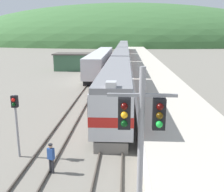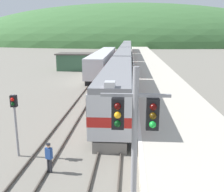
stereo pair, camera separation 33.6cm
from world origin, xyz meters
name	(u,v)px [view 2 (the right image)]	position (x,y,z in m)	size (l,w,h in m)	color
track_main	(126,59)	(0.00, 70.00, 0.08)	(1.52, 180.00, 0.16)	#4C443D
track_siding	(112,59)	(-4.01, 70.00, 0.08)	(1.52, 180.00, 0.16)	#4C443D
platform	(150,67)	(5.26, 50.00, 0.52)	(6.93, 140.00, 1.06)	#BCB5A5
distant_hills	(129,44)	(0.00, 165.05, 0.00)	(215.30, 96.88, 49.26)	#3D6B38
station_shed	(79,61)	(-9.16, 48.67, 1.73)	(8.78, 5.05, 3.42)	#385B42
express_train_lead_car	(118,86)	(0.00, 21.57, 2.34)	(2.88, 21.50, 4.64)	black
carriage_second	(124,61)	(0.00, 44.38, 2.33)	(2.87, 21.89, 4.28)	black
carriage_third	(126,52)	(0.00, 67.14, 2.33)	(2.87, 21.89, 4.28)	black
carriage_fourth	(127,47)	(0.00, 89.91, 2.33)	(2.87, 21.89, 4.28)	black
siding_train	(103,61)	(-4.01, 46.86, 2.02)	(2.90, 30.19, 3.91)	black
signal_mast_main	(135,137)	(1.41, 3.81, 4.26)	(2.20, 0.42, 6.55)	gray
signal_post_siding	(15,113)	(-5.67, 10.46, 2.85)	(0.36, 0.42, 3.97)	gray
track_worker	(49,156)	(-3.12, 8.68, 0.98)	(0.42, 0.34, 1.72)	#2D2D33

